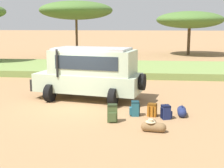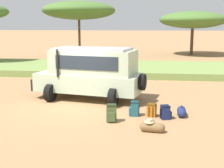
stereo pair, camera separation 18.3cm
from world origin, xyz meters
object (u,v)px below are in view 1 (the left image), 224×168
duffel_bag_soft_canvas (182,111)px  acacia_tree_right_mid (190,20)px  acacia_tree_centre_back (76,10)px  backpack_beside_front_wheel (112,113)px  duffel_bag_low_black_case (153,127)px  backpack_outermost (152,110)px  safari_vehicle (90,72)px  backpack_near_rear_wheel (166,112)px  backpack_cluster_center (135,109)px

duffel_bag_soft_canvas → acacia_tree_right_mid: bearing=82.2°
acacia_tree_centre_back → acacia_tree_right_mid: size_ratio=0.99×
backpack_beside_front_wheel → duffel_bag_low_black_case: 1.73m
backpack_outermost → duffel_bag_low_black_case: size_ratio=0.61×
backpack_outermost → duffel_bag_low_black_case: 1.78m
safari_vehicle → acacia_tree_centre_back: acacia_tree_centre_back is taller
backpack_outermost → backpack_beside_front_wheel: bearing=-148.7°
duffel_bag_soft_canvas → acacia_tree_centre_back: bearing=113.1°
backpack_near_rear_wheel → duffel_bag_soft_canvas: bearing=36.1°
backpack_outermost → duffel_bag_low_black_case: (0.01, -1.78, -0.08)m
duffel_bag_low_black_case → duffel_bag_soft_canvas: (1.14, 1.97, 0.00)m
backpack_outermost → acacia_tree_centre_back: bearing=110.1°
safari_vehicle → backpack_beside_front_wheel: 3.76m
acacia_tree_right_mid → backpack_near_rear_wheel: bearing=-99.1°
backpack_cluster_center → backpack_near_rear_wheel: backpack_cluster_center is taller
safari_vehicle → duffel_bag_low_black_case: 5.25m
backpack_beside_front_wheel → backpack_near_rear_wheel: bearing=17.1°
duffel_bag_soft_canvas → backpack_outermost: bearing=-170.9°
backpack_beside_front_wheel → duffel_bag_soft_canvas: 2.82m
backpack_outermost → acacia_tree_centre_back: (-7.52, 20.50, 4.63)m
backpack_cluster_center → duffel_bag_soft_canvas: 1.84m
safari_vehicle → backpack_beside_front_wheel: size_ratio=8.31×
duffel_bag_low_black_case → acacia_tree_right_mid: bearing=80.4°
duffel_bag_low_black_case → acacia_tree_right_mid: 27.43m
backpack_cluster_center → backpack_near_rear_wheel: 1.21m
duffel_bag_low_black_case → backpack_outermost: bearing=90.4°
safari_vehicle → acacia_tree_centre_back: bearing=104.5°
safari_vehicle → backpack_cluster_center: 3.45m
acacia_tree_right_mid → acacia_tree_centre_back: bearing=-159.5°
duffel_bag_low_black_case → backpack_near_rear_wheel: bearing=71.7°
backpack_cluster_center → duffel_bag_soft_canvas: bearing=6.0°
acacia_tree_right_mid → backpack_outermost: bearing=-100.3°
duffel_bag_soft_canvas → acacia_tree_right_mid: size_ratio=0.11×
duffel_bag_low_black_case → duffel_bag_soft_canvas: bearing=60.0°
backpack_cluster_center → backpack_near_rear_wheel: (1.18, -0.27, -0.02)m
duffel_bag_low_black_case → duffel_bag_soft_canvas: 2.27m
safari_vehicle → acacia_tree_right_mid: acacia_tree_right_mid is taller
backpack_near_rear_wheel → backpack_outermost: 0.58m
backpack_outermost → duffel_bag_low_black_case: backpack_outermost is taller
backpack_outermost → acacia_tree_centre_back: 22.32m
backpack_near_rear_wheel → backpack_outermost: backpack_near_rear_wheel is taller
acacia_tree_centre_back → duffel_bag_soft_canvas: bearing=-66.9°
safari_vehicle → backpack_near_rear_wheel: safari_vehicle is taller
backpack_beside_front_wheel → backpack_outermost: 1.70m
backpack_near_rear_wheel → duffel_bag_low_black_case: bearing=-108.3°
backpack_beside_front_wheel → backpack_near_rear_wheel: (1.96, 0.60, -0.06)m
backpack_cluster_center → backpack_beside_front_wheel: bearing=-131.8°
backpack_near_rear_wheel → safari_vehicle: bearing=140.7°
backpack_beside_front_wheel → backpack_near_rear_wheel: backpack_beside_front_wheel is taller
safari_vehicle → backpack_beside_front_wheel: safari_vehicle is taller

